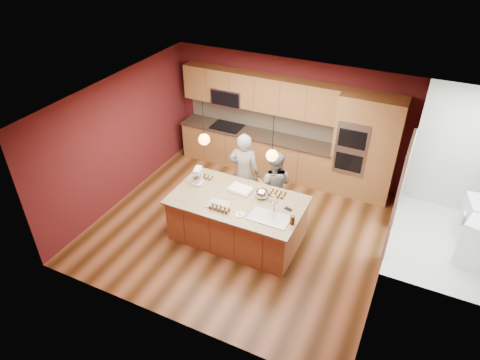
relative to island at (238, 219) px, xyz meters
The scene contains 26 objects.
floor 0.56m from the island, 106.26° to the left, with size 5.50×5.50×0.00m, color #40240E.
ceiling 2.26m from the island, 106.26° to the left, with size 5.50×5.50×0.00m, color silver.
wall_back 2.94m from the island, 91.79° to the left, with size 5.50×5.50×0.00m, color #52171A.
wall_front 2.37m from the island, 92.28° to the right, with size 5.50×5.50×0.00m, color #52171A.
wall_left 2.99m from the island, behind, with size 5.00×5.00×0.00m, color #52171A.
wall_right 2.82m from the island, ahead, with size 5.00×5.00×0.00m, color #52171A.
cabinet_run 2.71m from the island, 106.76° to the left, with size 3.74×0.64×2.30m.
oven_column 3.13m from the island, 54.83° to the left, with size 1.30×0.62×2.30m.
doorway_trim 2.92m from the island, 22.60° to the left, with size 0.08×1.11×2.20m, color white, non-canonical shape.
pendant_left 1.67m from the island, behind, with size 0.20×0.20×0.80m.
pendant_right 1.66m from the island, ahead, with size 0.20×0.20×0.80m.
island is the anchor object (origin of this frame).
person_left 1.07m from the island, 108.87° to the left, with size 0.63×0.42×1.73m, color black.
person_right 1.04m from the island, 69.72° to the left, with size 0.72×0.56×1.49m, color gray.
stand_mixer 1.10m from the island, behind, with size 0.23×0.28×0.34m.
sheet_cake 0.56m from the island, 106.63° to the left, with size 0.51×0.40×0.05m.
cooling_rack 0.59m from the island, 129.20° to the right, with size 0.39×0.28×0.02m, color #9C9DA3.
mixing_bowl 0.70m from the island, 33.24° to the left, with size 0.24×0.24×0.21m, color silver.
plate 0.63m from the island, 60.42° to the right, with size 0.17×0.17×0.01m, color white.
tumbler 1.26m from the island, 11.00° to the right, with size 0.08×0.08×0.17m, color #3B230B.
phone 1.04m from the island, ahead, with size 0.15×0.08×0.01m, color black.
cupcakes_left 1.07m from the island, 155.52° to the left, with size 0.25×0.17×0.07m, color #B49445, non-canonical shape.
cupcakes_rack 0.66m from the island, 111.17° to the right, with size 0.40×0.16×0.07m, color #B49445, non-canonical shape.
cupcakes_right 0.88m from the island, 38.42° to the left, with size 0.33×0.25×0.07m, color #B49445, non-canonical shape.
washer 4.30m from the island, 16.64° to the left, with size 0.56×0.58×0.90m, color white.
dryer 4.50m from the island, 23.87° to the left, with size 0.58×0.60×0.94m, color white.
Camera 1 is at (2.84, -5.96, 5.56)m, focal length 32.00 mm.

